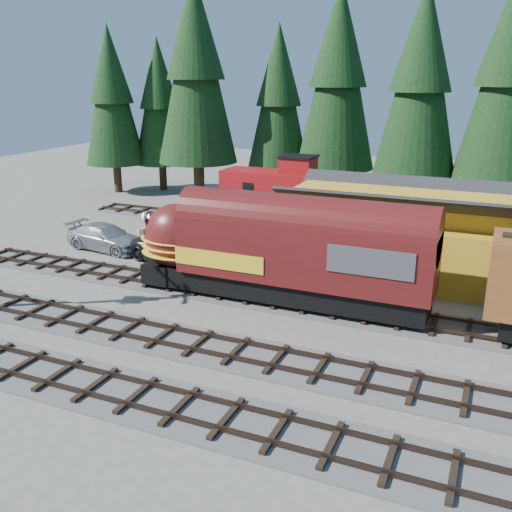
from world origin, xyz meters
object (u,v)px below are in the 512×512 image
at_px(pickup_truck_a, 179,249).
at_px(pickup_truck_b, 106,237).
at_px(locomotive, 272,254).
at_px(caboose, 286,195).
at_px(depot, 398,225).

distance_m(pickup_truck_a, pickup_truck_b, 5.92).
height_order(locomotive, pickup_truck_b, locomotive).
bearing_deg(caboose, depot, -38.09).
bearing_deg(caboose, pickup_truck_b, -131.20).
bearing_deg(pickup_truck_b, caboose, -34.85).
bearing_deg(pickup_truck_a, caboose, 0.53).
distance_m(caboose, pickup_truck_a, 11.13).
xyz_separation_m(pickup_truck_a, pickup_truck_b, (-5.89, 0.55, -0.06)).
xyz_separation_m(caboose, pickup_truck_b, (-8.82, -10.07, -1.67)).
xyz_separation_m(depot, locomotive, (-5.03, -6.50, -0.48)).
xyz_separation_m(locomotive, pickup_truck_b, (-13.35, 3.93, -1.65)).
relative_size(pickup_truck_a, pickup_truck_b, 1.12).
bearing_deg(depot, caboose, 141.91).
bearing_deg(depot, locomotive, -127.74).
height_order(depot, pickup_truck_b, depot).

